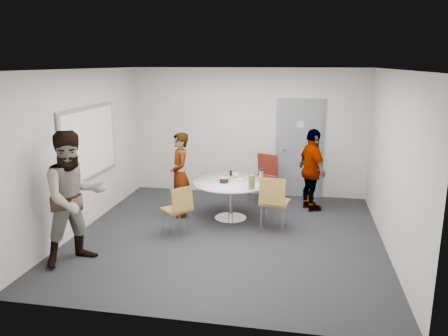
% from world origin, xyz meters
% --- Properties ---
extents(floor, '(5.00, 5.00, 0.00)m').
position_xyz_m(floor, '(0.00, 0.00, 0.00)').
color(floor, '#242429').
rests_on(floor, ground).
extents(ceiling, '(5.00, 5.00, 0.00)m').
position_xyz_m(ceiling, '(0.00, 0.00, 2.70)').
color(ceiling, silver).
rests_on(ceiling, wall_back).
extents(wall_back, '(5.00, 0.00, 5.00)m').
position_xyz_m(wall_back, '(0.00, 2.50, 1.35)').
color(wall_back, beige).
rests_on(wall_back, floor).
extents(wall_left, '(0.00, 5.00, 5.00)m').
position_xyz_m(wall_left, '(-2.50, 0.00, 1.35)').
color(wall_left, beige).
rests_on(wall_left, floor).
extents(wall_right, '(0.00, 5.00, 5.00)m').
position_xyz_m(wall_right, '(2.50, 0.00, 1.35)').
color(wall_right, beige).
rests_on(wall_right, floor).
extents(wall_front, '(5.00, 0.00, 5.00)m').
position_xyz_m(wall_front, '(0.00, -2.50, 1.35)').
color(wall_front, beige).
rests_on(wall_front, floor).
extents(door, '(1.02, 0.17, 2.12)m').
position_xyz_m(door, '(1.10, 2.48, 1.03)').
color(door, slate).
rests_on(door, wall_back).
extents(whiteboard, '(0.04, 1.90, 1.25)m').
position_xyz_m(whiteboard, '(-2.46, 0.20, 1.45)').
color(whiteboard, gray).
rests_on(whiteboard, wall_left).
extents(table, '(1.36, 1.36, 1.03)m').
position_xyz_m(table, '(-0.06, 0.79, 0.62)').
color(table, silver).
rests_on(table, floor).
extents(chair_near_left, '(0.59, 0.59, 0.85)m').
position_xyz_m(chair_near_left, '(-0.79, -0.13, 0.51)').
color(chair_near_left, brown).
rests_on(chair_near_left, floor).
extents(chair_near_right, '(0.52, 0.56, 0.96)m').
position_xyz_m(chair_near_right, '(0.72, 0.33, 0.59)').
color(chair_near_right, brown).
rests_on(chair_near_right, floor).
extents(chair_far, '(0.61, 0.64, 0.98)m').
position_xyz_m(chair_far, '(0.42, 1.98, 0.60)').
color(chair_far, maroon).
rests_on(chair_far, floor).
extents(person_main, '(0.58, 0.68, 1.57)m').
position_xyz_m(person_main, '(-1.04, 0.83, 0.79)').
color(person_main, '#A5C6EA').
rests_on(person_main, floor).
extents(person_left, '(1.14, 1.17, 1.91)m').
position_xyz_m(person_left, '(-1.95, -1.31, 0.95)').
color(person_left, white).
rests_on(person_left, floor).
extents(person_right, '(0.76, 1.01, 1.59)m').
position_xyz_m(person_right, '(1.36, 1.61, 0.80)').
color(person_right, black).
rests_on(person_right, floor).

